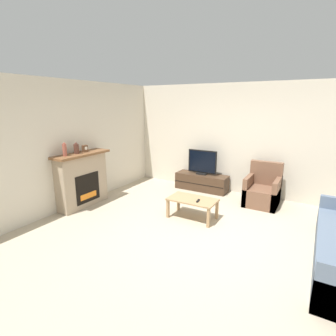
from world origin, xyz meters
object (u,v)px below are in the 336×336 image
object	(u,v)px
tv	(202,163)
coffee_table	(192,201)
mantel_clock	(85,149)
mantel_vase_left	(65,150)
armchair	(262,192)
fireplace	(82,179)
tv_stand	(202,182)
mantel_vase_centre_left	(76,149)
remote	(198,201)

from	to	relation	value
tv	coffee_table	distance (m)	1.83
tv	mantel_clock	bearing A→B (deg)	-129.41
mantel_vase_left	armchair	size ratio (longest dim) A/B	0.29
armchair	mantel_vase_left	bearing A→B (deg)	-143.90
fireplace	tv_stand	size ratio (longest dim) A/B	0.95
mantel_vase_centre_left	mantel_clock	world-z (taller)	mantel_vase_centre_left
tv_stand	armchair	size ratio (longest dim) A/B	1.45
mantel_clock	tv	xyz separation A→B (m)	(1.81, 2.20, -0.55)
fireplace	remote	distance (m)	2.58
mantel_clock	armchair	world-z (taller)	mantel_clock
mantel_clock	armchair	xyz separation A→B (m)	(3.39, 1.95, -0.97)
mantel_clock	tv	size ratio (longest dim) A/B	0.19
fireplace	tv	world-z (taller)	fireplace
mantel_vase_left	mantel_clock	world-z (taller)	mantel_vase_left
fireplace	remote	bearing A→B (deg)	12.55
mantel_clock	coffee_table	size ratio (longest dim) A/B	0.16
mantel_clock	remote	world-z (taller)	mantel_clock
fireplace	tv_stand	distance (m)	2.99
mantel_vase_centre_left	tv_stand	world-z (taller)	mantel_vase_centre_left
fireplace	mantel_clock	xyz separation A→B (m)	(0.02, 0.13, 0.66)
tv	remote	size ratio (longest dim) A/B	4.99
mantel_clock	mantel_vase_centre_left	bearing A→B (deg)	-90.19
mantel_clock	tv	distance (m)	2.91
remote	fireplace	bearing A→B (deg)	-176.36
mantel_vase_centre_left	tv_stand	size ratio (longest dim) A/B	0.18
mantel_vase_centre_left	coffee_table	xyz separation A→B (m)	(2.35, 0.72, -0.95)
tv_stand	remote	distance (m)	1.91
mantel_vase_left	mantel_vase_centre_left	size ratio (longest dim) A/B	1.15
mantel_vase_centre_left	remote	size ratio (longest dim) A/B	1.55
mantel_clock	remote	size ratio (longest dim) A/B	0.97
tv_stand	remote	size ratio (longest dim) A/B	8.78
tv_stand	fireplace	bearing A→B (deg)	-128.07
tv	remote	xyz separation A→B (m)	(0.69, -1.77, -0.31)
mantel_vase_centre_left	tv_stand	bearing A→B (deg)	53.31
tv	fireplace	bearing A→B (deg)	-128.09
armchair	remote	bearing A→B (deg)	-120.30
coffee_table	fireplace	bearing A→B (deg)	-165.21
fireplace	mantel_vase_centre_left	size ratio (longest dim) A/B	5.40
fireplace	mantel_vase_centre_left	xyz separation A→B (m)	(0.02, -0.10, 0.70)
tv_stand	tv	size ratio (longest dim) A/B	1.76
mantel_vase_left	coffee_table	distance (m)	2.74
mantel_clock	coffee_table	distance (m)	2.57
fireplace	mantel_vase_left	world-z (taller)	mantel_vase_left
mantel_vase_left	mantel_vase_centre_left	world-z (taller)	mantel_vase_left
fireplace	tv_stand	bearing A→B (deg)	51.93
tv	mantel_vase_left	bearing A→B (deg)	-123.67
remote	tv	bearing A→B (deg)	102.22
mantel_vase_left	tv	size ratio (longest dim) A/B	0.36
mantel_vase_left	remote	distance (m)	2.82
mantel_clock	armchair	distance (m)	4.03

